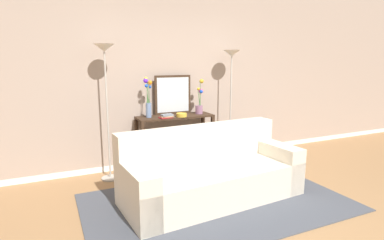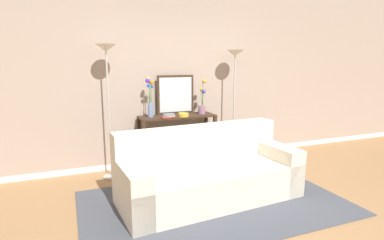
{
  "view_description": "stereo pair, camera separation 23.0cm",
  "coord_description": "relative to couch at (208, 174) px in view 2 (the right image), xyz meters",
  "views": [
    {
      "loc": [
        -1.94,
        -2.52,
        1.69
      ],
      "look_at": [
        -0.15,
        1.34,
        0.89
      ],
      "focal_mm": 29.39,
      "sensor_mm": 36.0,
      "label": 1
    },
    {
      "loc": [
        -1.73,
        -2.61,
        1.69
      ],
      "look_at": [
        -0.15,
        1.34,
        0.89
      ],
      "focal_mm": 29.39,
      "sensor_mm": 36.0,
      "label": 2
    }
  ],
  "objects": [
    {
      "name": "fruit_bowl",
      "position": [
        0.09,
        1.12,
        0.56
      ],
      "size": [
        0.16,
        0.16,
        0.06
      ],
      "color": "gold",
      "rests_on": "console_table"
    },
    {
      "name": "vase_tall_flowers",
      "position": [
        -0.39,
        1.28,
        0.81
      ],
      "size": [
        0.13,
        0.09,
        0.61
      ],
      "color": "#6B84AD",
      "rests_on": "console_table"
    },
    {
      "name": "floor_lamp_right",
      "position": [
        1.01,
        1.18,
        1.15
      ],
      "size": [
        0.28,
        0.28,
        1.87
      ],
      "color": "#B7B2A8",
      "rests_on": "ground"
    },
    {
      "name": "wall_mirror",
      "position": [
        0.07,
        1.42,
        0.85
      ],
      "size": [
        0.61,
        0.02,
        0.62
      ],
      "color": "#382619",
      "rests_on": "console_table"
    },
    {
      "name": "couch",
      "position": [
        0.0,
        0.0,
        0.0
      ],
      "size": [
        2.26,
        1.05,
        0.88
      ],
      "color": "beige",
      "rests_on": "ground"
    },
    {
      "name": "area_rug",
      "position": [
        0.0,
        -0.16,
        -0.31
      ],
      "size": [
        3.1,
        1.91,
        0.01
      ],
      "color": "#474C56",
      "rests_on": "ground"
    },
    {
      "name": "console_table",
      "position": [
        0.04,
        1.25,
        0.27
      ],
      "size": [
        1.21,
        0.4,
        0.85
      ],
      "color": "#382619",
      "rests_on": "ground"
    },
    {
      "name": "back_wall",
      "position": [
        0.18,
        1.58,
        1.21
      ],
      "size": [
        12.0,
        0.15,
        3.05
      ],
      "color": "white",
      "rests_on": "ground"
    },
    {
      "name": "floor_lamp_left",
      "position": [
        -1.02,
        1.18,
        1.19
      ],
      "size": [
        0.28,
        0.28,
        1.92
      ],
      "color": "#B7B2A8",
      "rests_on": "ground"
    },
    {
      "name": "book_row_under_console",
      "position": [
        -0.3,
        1.25,
        -0.26
      ],
      "size": [
        0.33,
        0.18,
        0.12
      ],
      "color": "silver",
      "rests_on": "ground"
    },
    {
      "name": "book_stack",
      "position": [
        -0.16,
        1.12,
        0.56
      ],
      "size": [
        0.22,
        0.14,
        0.06
      ],
      "color": "maroon",
      "rests_on": "console_table"
    },
    {
      "name": "ground_plane",
      "position": [
        0.18,
        -0.74,
        -0.32
      ],
      "size": [
        16.0,
        16.0,
        0.02
      ],
      "primitive_type": "cube",
      "color": "#9E754C"
    },
    {
      "name": "vase_short_flowers",
      "position": [
        0.47,
        1.25,
        0.72
      ],
      "size": [
        0.13,
        0.12,
        0.56
      ],
      "color": "gray",
      "rests_on": "console_table"
    }
  ]
}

